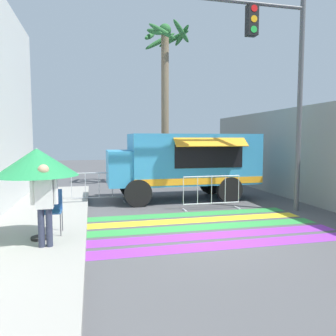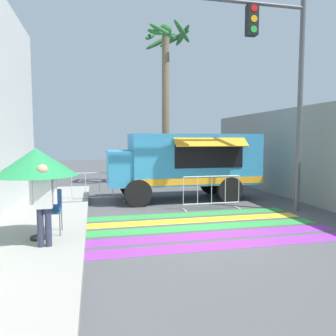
{
  "view_description": "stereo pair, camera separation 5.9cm",
  "coord_description": "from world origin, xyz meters",
  "px_view_note": "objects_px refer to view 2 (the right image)",
  "views": [
    {
      "loc": [
        -2.91,
        -7.52,
        2.34
      ],
      "look_at": [
        -0.47,
        2.91,
        1.39
      ],
      "focal_mm": 35.0,
      "sensor_mm": 36.0,
      "label": 1
    },
    {
      "loc": [
        -2.85,
        -7.53,
        2.34
      ],
      "look_at": [
        -0.47,
        2.91,
        1.39
      ],
      "focal_mm": 35.0,
      "sensor_mm": 36.0,
      "label": 2
    }
  ],
  "objects_px": {
    "vendor_person": "(43,200)",
    "patio_umbrella": "(36,162)",
    "traffic_signal_pole": "(272,64)",
    "food_truck": "(182,161)",
    "barricade_front": "(212,193)",
    "palm_tree": "(166,76)",
    "barricade_side": "(99,188)",
    "folding_chair": "(51,207)"
  },
  "relations": [
    {
      "from": "traffic_signal_pole",
      "to": "barricade_side",
      "type": "height_order",
      "value": "traffic_signal_pole"
    },
    {
      "from": "patio_umbrella",
      "to": "barricade_front",
      "type": "relative_size",
      "value": 1.0
    },
    {
      "from": "traffic_signal_pole",
      "to": "barricade_front",
      "type": "relative_size",
      "value": 3.42
    },
    {
      "from": "patio_umbrella",
      "to": "barricade_front",
      "type": "height_order",
      "value": "patio_umbrella"
    },
    {
      "from": "food_truck",
      "to": "folding_chair",
      "type": "bearing_deg",
      "value": -135.74
    },
    {
      "from": "vendor_person",
      "to": "barricade_side",
      "type": "distance_m",
      "value": 5.45
    },
    {
      "from": "food_truck",
      "to": "patio_umbrella",
      "type": "distance_m",
      "value": 6.5
    },
    {
      "from": "traffic_signal_pole",
      "to": "folding_chair",
      "type": "relative_size",
      "value": 6.77
    },
    {
      "from": "vendor_person",
      "to": "barricade_side",
      "type": "relative_size",
      "value": 0.86
    },
    {
      "from": "patio_umbrella",
      "to": "palm_tree",
      "type": "relative_size",
      "value": 0.25
    },
    {
      "from": "barricade_front",
      "to": "barricade_side",
      "type": "xyz_separation_m",
      "value": [
        -3.63,
        1.99,
        -0.0
      ]
    },
    {
      "from": "barricade_front",
      "to": "patio_umbrella",
      "type": "bearing_deg",
      "value": -151.21
    },
    {
      "from": "barricade_side",
      "to": "vendor_person",
      "type": "bearing_deg",
      "value": -102.57
    },
    {
      "from": "folding_chair",
      "to": "vendor_person",
      "type": "distance_m",
      "value": 1.09
    },
    {
      "from": "patio_umbrella",
      "to": "palm_tree",
      "type": "bearing_deg",
      "value": 60.86
    },
    {
      "from": "barricade_front",
      "to": "barricade_side",
      "type": "distance_m",
      "value": 4.14
    },
    {
      "from": "food_truck",
      "to": "patio_umbrella",
      "type": "bearing_deg",
      "value": -133.94
    },
    {
      "from": "folding_chair",
      "to": "vendor_person",
      "type": "relative_size",
      "value": 0.6
    },
    {
      "from": "food_truck",
      "to": "barricade_side",
      "type": "distance_m",
      "value": 3.27
    },
    {
      "from": "barricade_side",
      "to": "folding_chair",
      "type": "bearing_deg",
      "value": -105.44
    },
    {
      "from": "traffic_signal_pole",
      "to": "barricade_side",
      "type": "distance_m",
      "value": 7.23
    },
    {
      "from": "traffic_signal_pole",
      "to": "patio_umbrella",
      "type": "bearing_deg",
      "value": -163.71
    },
    {
      "from": "folding_chair",
      "to": "palm_tree",
      "type": "distance_m",
      "value": 10.35
    },
    {
      "from": "vendor_person",
      "to": "barricade_front",
      "type": "xyz_separation_m",
      "value": [
        4.8,
        3.3,
        -0.56
      ]
    },
    {
      "from": "folding_chair",
      "to": "traffic_signal_pole",
      "type": "bearing_deg",
      "value": 35.54
    },
    {
      "from": "traffic_signal_pole",
      "to": "barricade_side",
      "type": "xyz_separation_m",
      "value": [
        -5.27,
        2.8,
        -4.08
      ]
    },
    {
      "from": "traffic_signal_pole",
      "to": "barricade_front",
      "type": "distance_m",
      "value": 4.47
    },
    {
      "from": "folding_chair",
      "to": "barricade_front",
      "type": "height_order",
      "value": "folding_chair"
    },
    {
      "from": "patio_umbrella",
      "to": "barricade_front",
      "type": "xyz_separation_m",
      "value": [
        5.01,
        2.75,
        -1.29
      ]
    },
    {
      "from": "food_truck",
      "to": "barricade_front",
      "type": "height_order",
      "value": "food_truck"
    },
    {
      "from": "traffic_signal_pole",
      "to": "vendor_person",
      "type": "xyz_separation_m",
      "value": [
        -6.44,
        -2.49,
        -3.52
      ]
    },
    {
      "from": "food_truck",
      "to": "barricade_front",
      "type": "xyz_separation_m",
      "value": [
        0.5,
        -1.92,
        -0.95
      ]
    },
    {
      "from": "vendor_person",
      "to": "food_truck",
      "type": "bearing_deg",
      "value": 45.61
    },
    {
      "from": "barricade_front",
      "to": "barricade_side",
      "type": "relative_size",
      "value": 1.01
    },
    {
      "from": "vendor_person",
      "to": "palm_tree",
      "type": "height_order",
      "value": "palm_tree"
    },
    {
      "from": "food_truck",
      "to": "traffic_signal_pole",
      "type": "xyz_separation_m",
      "value": [
        2.14,
        -2.73,
        3.13
      ]
    },
    {
      "from": "patio_umbrella",
      "to": "folding_chair",
      "type": "distance_m",
      "value": 1.19
    },
    {
      "from": "vendor_person",
      "to": "patio_umbrella",
      "type": "bearing_deg",
      "value": 105.25
    },
    {
      "from": "food_truck",
      "to": "vendor_person",
      "type": "xyz_separation_m",
      "value": [
        -4.3,
        -5.22,
        -0.39
      ]
    },
    {
      "from": "traffic_signal_pole",
      "to": "palm_tree",
      "type": "distance_m",
      "value": 6.9
    },
    {
      "from": "food_truck",
      "to": "barricade_front",
      "type": "distance_m",
      "value": 2.2
    },
    {
      "from": "barricade_side",
      "to": "palm_tree",
      "type": "relative_size",
      "value": 0.25
    }
  ]
}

